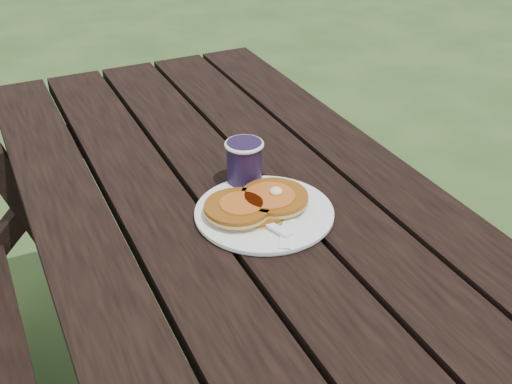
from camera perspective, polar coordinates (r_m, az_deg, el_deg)
name	(u,v)px	position (r m, az deg, el deg)	size (l,w,h in m)	color
picnic_table	(264,379)	(1.39, 0.70, -16.30)	(1.36, 1.80, 0.75)	black
plate	(264,213)	(1.17, 0.73, -1.92)	(0.25, 0.25, 0.01)	white
pancake_stack	(257,204)	(1.16, 0.12, -1.04)	(0.20, 0.13, 0.04)	#904E10
knife	(289,219)	(1.14, 2.92, -2.42)	(0.02, 0.18, 0.01)	white
fork	(267,223)	(1.12, 0.95, -2.76)	(0.03, 0.16, 0.01)	white
coffee_cup	(244,161)	(1.24, -1.04, 2.77)	(0.08, 0.08, 0.09)	black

